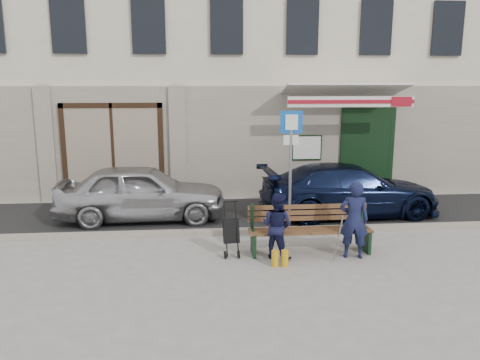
{
  "coord_description": "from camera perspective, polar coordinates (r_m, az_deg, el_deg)",
  "views": [
    {
      "loc": [
        -0.81,
        -8.34,
        3.24
      ],
      "look_at": [
        0.07,
        1.6,
        1.2
      ],
      "focal_mm": 35.0,
      "sensor_mm": 36.0,
      "label": 1
    }
  ],
  "objects": [
    {
      "name": "man",
      "position": [
        9.09,
        13.72,
        -4.73
      ],
      "size": [
        0.6,
        0.46,
        1.49
      ],
      "primitive_type": "imported",
      "rotation": [
        0.0,
        0.0,
        2.94
      ],
      "color": "#161B3D",
      "rests_on": "ground"
    },
    {
      "name": "building",
      "position": [
        16.91,
        -2.37,
        17.44
      ],
      "size": [
        20.0,
        8.27,
        10.0
      ],
      "color": "beige",
      "rests_on": "ground"
    },
    {
      "name": "parking_sign",
      "position": [
        10.55,
        6.21,
        3.59
      ],
      "size": [
        0.5,
        0.08,
        2.67
      ],
      "rotation": [
        0.0,
        0.0,
        -0.01
      ],
      "color": "gray",
      "rests_on": "ground"
    },
    {
      "name": "car_navy",
      "position": [
        12.04,
        13.15,
        -1.18
      ],
      "size": [
        4.59,
        2.1,
        1.3
      ],
      "primitive_type": "imported",
      "rotation": [
        0.0,
        0.0,
        1.63
      ],
      "color": "black",
      "rests_on": "ground"
    },
    {
      "name": "asphalt_lane",
      "position": [
        11.92,
        -0.98,
        -4.2
      ],
      "size": [
        60.0,
        3.2,
        0.01
      ],
      "primitive_type": "cube",
      "color": "#282828",
      "rests_on": "ground"
    },
    {
      "name": "woman",
      "position": [
        8.87,
        4.52,
        -5.58
      ],
      "size": [
        0.78,
        0.76,
        1.27
      ],
      "primitive_type": "imported",
      "rotation": [
        0.0,
        0.0,
        2.47
      ],
      "color": "#131434",
      "rests_on": "ground"
    },
    {
      "name": "car_silver",
      "position": [
        11.56,
        -11.91,
        -1.46
      ],
      "size": [
        4.06,
        1.71,
        1.37
      ],
      "primitive_type": "imported",
      "rotation": [
        0.0,
        0.0,
        1.59
      ],
      "color": "#B1B1B6",
      "rests_on": "ground"
    },
    {
      "name": "ground",
      "position": [
        8.99,
        0.45,
        -9.59
      ],
      "size": [
        80.0,
        80.0,
        0.0
      ],
      "primitive_type": "plane",
      "color": "#9E9991",
      "rests_on": "ground"
    },
    {
      "name": "stroller",
      "position": [
        9.05,
        -1.09,
        -6.34
      ],
      "size": [
        0.33,
        0.45,
        1.04
      ],
      "rotation": [
        0.0,
        0.0,
        0.13
      ],
      "color": "black",
      "rests_on": "ground"
    },
    {
      "name": "bench",
      "position": [
        9.27,
        8.28,
        -6.04
      ],
      "size": [
        2.4,
        1.17,
        0.98
      ],
      "color": "brown",
      "rests_on": "ground"
    },
    {
      "name": "curb",
      "position": [
        10.38,
        -0.34,
        -6.3
      ],
      "size": [
        60.0,
        0.18,
        0.12
      ],
      "primitive_type": "cube",
      "color": "#9E9384",
      "rests_on": "ground"
    }
  ]
}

